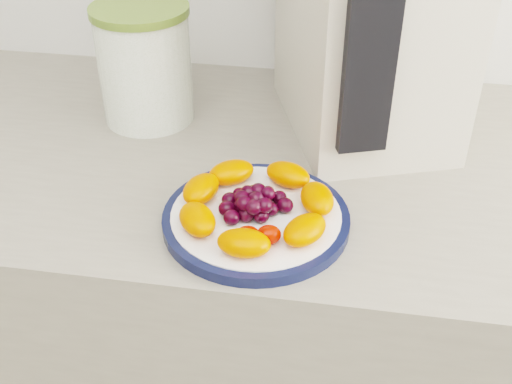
# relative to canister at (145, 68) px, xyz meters

# --- Properties ---
(counter) EXTENTS (3.50, 0.60, 0.90)m
(counter) POSITION_rel_canister_xyz_m (0.22, -0.08, -0.54)
(counter) COLOR gray
(counter) RESTS_ON floor
(cabinet_face) EXTENTS (3.48, 0.58, 0.84)m
(cabinet_face) POSITION_rel_canister_xyz_m (0.22, -0.08, -0.57)
(cabinet_face) COLOR olive
(cabinet_face) RESTS_ON floor
(plate_rim) EXTENTS (0.24, 0.24, 0.01)m
(plate_rim) POSITION_rel_canister_xyz_m (0.22, -0.25, -0.08)
(plate_rim) COLOR #0E1536
(plate_rim) RESTS_ON counter
(plate_face) EXTENTS (0.22, 0.22, 0.02)m
(plate_face) POSITION_rel_canister_xyz_m (0.22, -0.25, -0.08)
(plate_face) COLOR white
(plate_face) RESTS_ON counter
(canister) EXTENTS (0.18, 0.18, 0.17)m
(canister) POSITION_rel_canister_xyz_m (0.00, 0.00, 0.00)
(canister) COLOR #4D6B26
(canister) RESTS_ON counter
(canister_lid) EXTENTS (0.19, 0.19, 0.01)m
(canister_lid) POSITION_rel_canister_xyz_m (0.00, 0.00, 0.09)
(canister_lid) COLOR olive
(canister_lid) RESTS_ON canister
(appliance_body) EXTENTS (0.31, 0.36, 0.38)m
(appliance_body) POSITION_rel_canister_xyz_m (0.34, 0.03, 0.11)
(appliance_body) COLOR #BEB5A3
(appliance_body) RESTS_ON counter
(appliance_panel) EXTENTS (0.07, 0.04, 0.29)m
(appliance_panel) POSITION_rel_canister_xyz_m (0.34, -0.13, 0.11)
(appliance_panel) COLOR black
(appliance_panel) RESTS_ON appliance_body
(fruit_plate) EXTENTS (0.21, 0.20, 0.03)m
(fruit_plate) POSITION_rel_canister_xyz_m (0.22, -0.25, -0.05)
(fruit_plate) COLOR #F14800
(fruit_plate) RESTS_ON plate_face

